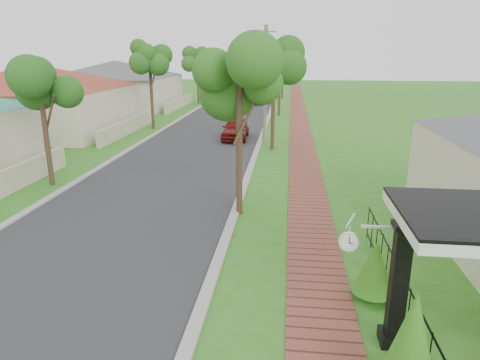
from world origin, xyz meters
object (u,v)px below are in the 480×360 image
at_px(porch_post, 397,292).
at_px(parked_car_red, 235,129).
at_px(near_tree, 239,83).
at_px(parked_car_white, 259,97).
at_px(station_clock, 351,240).
at_px(utility_pole, 265,84).

relative_size(porch_post, parked_car_red, 0.65).
bearing_deg(near_tree, parked_car_red, 97.76).
height_order(parked_car_red, parked_car_white, parked_car_white).
xyz_separation_m(near_tree, station_clock, (2.89, -6.19, -2.53)).
distance_m(parked_car_red, station_clock, 20.00).
distance_m(parked_car_white, near_tree, 33.29).
xyz_separation_m(parked_car_red, station_clock, (4.69, -19.40, 1.29)).
bearing_deg(station_clock, utility_pole, 98.35).
distance_m(parked_car_red, utility_pole, 3.47).
distance_m(porch_post, parked_car_white, 40.00).
xyz_separation_m(parked_car_red, utility_pole, (1.90, -0.37, 2.88)).
height_order(parked_car_red, station_clock, station_clock).
bearing_deg(porch_post, station_clock, 154.93).
relative_size(parked_car_red, parked_car_white, 0.91).
bearing_deg(near_tree, porch_post, -60.37).
distance_m(utility_pole, station_clock, 19.30).
bearing_deg(parked_car_white, near_tree, -81.38).
relative_size(porch_post, near_tree, 0.45).
xyz_separation_m(porch_post, station_clock, (-0.86, 0.40, 0.83)).
bearing_deg(porch_post, parked_car_red, 105.66).
bearing_deg(porch_post, parked_car_white, 97.83).
xyz_separation_m(parked_car_white, utility_pole, (1.80, -20.19, 2.84)).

